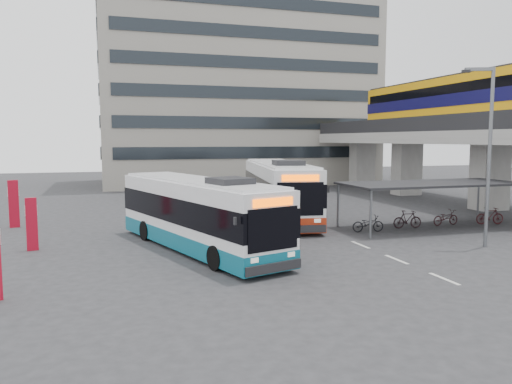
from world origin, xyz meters
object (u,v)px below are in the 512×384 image
object	(u,v)px
bus_main	(278,190)
lamp_post	(487,146)
pedestrian	(239,222)
bus_teal	(197,214)

from	to	relation	value
bus_main	lamp_post	size ratio (longest dim) A/B	1.60
lamp_post	pedestrian	bearing A→B (deg)	176.22
bus_teal	pedestrian	distance (m)	3.40
pedestrian	lamp_post	bearing A→B (deg)	-116.49
pedestrian	lamp_post	xyz separation A→B (m)	(10.13, -5.49, 3.88)
bus_teal	lamp_post	world-z (taller)	lamp_post
bus_main	lamp_post	distance (m)	12.69
bus_main	pedestrian	distance (m)	6.64
bus_teal	bus_main	bearing A→B (deg)	31.30
bus_teal	pedestrian	bearing A→B (deg)	22.99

